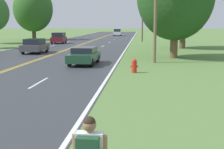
{
  "coord_description": "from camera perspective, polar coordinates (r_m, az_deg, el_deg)",
  "views": [
    {
      "loc": [
        8.91,
        0.9,
        3.08
      ],
      "look_at": [
        7.84,
        12.09,
        1.24
      ],
      "focal_mm": 50.0,
      "sensor_mm": 36.0,
      "label": 1
    }
  ],
  "objects": [
    {
      "name": "utility_pole_far",
      "position": [
        53.94,
        5.59,
        10.6
      ],
      "size": [
        1.8,
        0.24,
        8.38
      ],
      "color": "brown",
      "rests_on": "ground"
    },
    {
      "name": "car_dark_green_sedan_nearest",
      "position": [
        23.8,
        -5.08,
        3.53
      ],
      "size": [
        1.95,
        4.34,
        1.31
      ],
      "rotation": [
        0.0,
        0.0,
        -1.6
      ],
      "color": "black",
      "rests_on": "ground"
    },
    {
      "name": "car_maroon_hatchback_mid_near",
      "position": [
        49.71,
        -9.71,
        6.65
      ],
      "size": [
        2.08,
        3.64,
        1.71
      ],
      "rotation": [
        0.0,
        0.0,
        1.62
      ],
      "color": "black",
      "rests_on": "ground"
    },
    {
      "name": "fire_hydrant",
      "position": [
        19.74,
        4.1,
        1.61
      ],
      "size": [
        0.48,
        0.32,
        0.88
      ],
      "color": "red",
      "rests_on": "ground"
    },
    {
      "name": "car_white_suv_mid_far",
      "position": [
        80.21,
        1.0,
        7.75
      ],
      "size": [
        2.0,
        4.42,
        1.73
      ],
      "rotation": [
        0.0,
        0.0,
        -1.54
      ],
      "color": "black",
      "rests_on": "ground"
    },
    {
      "name": "car_dark_grey_sedan_approaching",
      "position": [
        33.78,
        -13.9,
        5.12
      ],
      "size": [
        1.98,
        4.1,
        1.51
      ],
      "rotation": [
        0.0,
        0.0,
        1.58
      ],
      "color": "black",
      "rests_on": "ground"
    },
    {
      "name": "tree_far_back",
      "position": [
        61.63,
        -14.24,
        11.52
      ],
      "size": [
        7.35,
        7.35,
        10.01
      ],
      "color": "#473828",
      "rests_on": "ground"
    }
  ]
}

